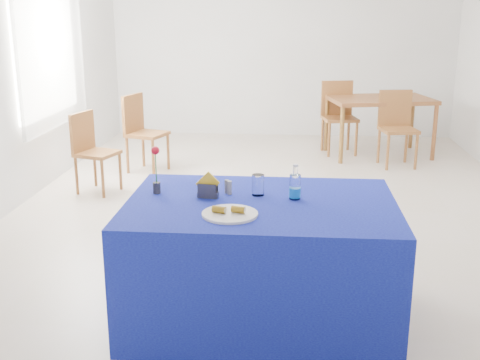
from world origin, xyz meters
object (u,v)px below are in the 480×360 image
(blue_table, at_px, (261,261))
(chair_win_a, at_px, (91,146))
(chair_win_b, at_px, (141,127))
(plate, at_px, (230,214))
(water_bottle, at_px, (295,187))
(chair_bg_right, at_px, (397,123))
(chair_bg_left, at_px, (338,112))
(oak_table, at_px, (380,104))

(blue_table, distance_m, chair_win_a, 3.16)
(chair_win_a, distance_m, chair_win_b, 0.92)
(plate, relative_size, chair_win_b, 0.35)
(chair_win_a, xyz_separation_m, chair_win_b, (0.32, 0.86, 0.04))
(blue_table, height_order, chair_win_b, chair_win_b)
(water_bottle, relative_size, chair_win_b, 0.24)
(chair_win_b, bearing_deg, chair_bg_right, -61.64)
(water_bottle, bearing_deg, chair_bg_left, 82.36)
(chair_bg_left, bearing_deg, chair_bg_right, -54.44)
(chair_bg_right, xyz_separation_m, chair_win_a, (-3.34, -1.39, -0.04))
(oak_table, distance_m, chair_bg_right, 0.52)
(blue_table, relative_size, chair_bg_left, 1.71)
(plate, relative_size, chair_win_a, 0.37)
(chair_bg_left, height_order, chair_win_a, chair_bg_left)
(chair_win_b, bearing_deg, water_bottle, -133.67)
(blue_table, bearing_deg, chair_bg_left, 80.04)
(plate, xyz_separation_m, blue_table, (0.16, 0.26, -0.39))
(chair_bg_left, relative_size, chair_bg_right, 1.04)
(blue_table, height_order, chair_bg_right, chair_bg_right)
(chair_win_a, bearing_deg, oak_table, -42.22)
(plate, distance_m, chair_win_b, 3.92)
(plate, height_order, oak_table, plate)
(blue_table, xyz_separation_m, oak_table, (1.31, 4.40, 0.30))
(water_bottle, height_order, chair_bg_left, water_bottle)
(chair_win_b, bearing_deg, oak_table, -52.38)
(blue_table, relative_size, chair_bg_right, 1.77)
(plate, bearing_deg, chair_win_a, 121.73)
(oak_table, height_order, chair_bg_right, chair_bg_right)
(chair_win_b, bearing_deg, plate, -140.61)
(chair_bg_right, height_order, chair_win_a, chair_bg_right)
(water_bottle, distance_m, chair_bg_left, 4.52)
(plate, distance_m, chair_win_a, 3.29)
(plate, relative_size, oak_table, 0.22)
(oak_table, xyz_separation_m, chair_win_b, (-2.88, -1.01, -0.16))
(plate, bearing_deg, blue_table, 58.02)
(plate, relative_size, chair_bg_left, 0.33)
(chair_bg_left, bearing_deg, water_bottle, -108.68)
(chair_bg_left, xyz_separation_m, chair_bg_right, (0.66, -0.62, -0.02))
(oak_table, distance_m, chair_bg_left, 0.55)
(water_bottle, relative_size, oak_table, 0.15)
(chair_bg_left, height_order, chair_bg_right, chair_bg_left)
(blue_table, distance_m, water_bottle, 0.50)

